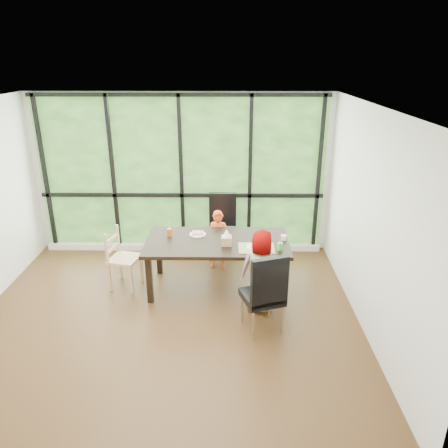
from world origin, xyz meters
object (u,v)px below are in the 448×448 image
Objects in this scene: orange_cup at (169,232)px; chair_interior_leather at (262,291)px; green_cup at (280,246)px; child_toddler at (218,240)px; chair_window_leather at (222,227)px; plate_far at (198,234)px; plate_near at (255,247)px; tissue_box at (227,241)px; chair_end_beech at (124,259)px; white_mug at (284,238)px; dining_table at (217,264)px; child_older at (262,272)px.

chair_interior_leather is at bearing -43.43° from orange_cup.
orange_cup is 1.02× the size of green_cup.
child_toddler is (-0.58, 1.68, -0.06)m from chair_interior_leather.
chair_window_leather reaches higher than orange_cup.
plate_far is 0.93m from plate_near.
chair_end_beech is at bearing 174.54° from tissue_box.
plate_near is 1.30m from orange_cup.
chair_window_leather is 4.57× the size of plate_near.
white_mug is at bearing -7.84° from plate_far.
white_mug is (0.38, 1.09, 0.25)m from chair_interior_leather.
chair_interior_leather is 9.84× the size of green_cup.
chair_end_beech is at bearing -143.02° from chair_window_leather.
plate_far is at bearing -116.44° from child_toddler.
green_cup is at bearing -19.12° from dining_table.
tissue_box is at bearing 167.14° from green_cup.
green_cup is at bearing -23.93° from plate_far.
plate_near is at bearing -17.73° from orange_cup.
chair_interior_leather is at bearing -60.88° from dining_table.
child_toddler is (-0.06, -0.40, -0.06)m from chair_window_leather.
orange_cup is at bearing -174.50° from plate_far.
white_mug is (0.96, 0.04, 0.41)m from dining_table.
chair_window_leather is 4.46× the size of plate_far.
chair_interior_leather is at bearing -110.98° from green_cup.
tissue_box is (0.14, -0.13, 0.44)m from dining_table.
white_mug is at bearing -4.56° from orange_cup.
tissue_box reaches higher than plate_far.
dining_table is 2.28× the size of chair_end_beech.
plate_far is (1.07, 0.21, 0.31)m from chair_end_beech.
white_mug is (0.90, -1.00, 0.25)m from chair_window_leather.
tissue_box reaches higher than white_mug.
green_cup is 0.75m from tissue_box.
chair_end_beech is at bearing -165.82° from orange_cup.
child_older is (0.55, -1.64, 0.03)m from chair_window_leather.
dining_table is 0.48m from tissue_box.
chair_end_beech is 1.55m from tissue_box.
child_older is at bearing -44.56° from tissue_box.
orange_cup is at bearing 166.09° from dining_table.
chair_end_beech reaches higher than tissue_box.
dining_table is 1.36m from chair_end_beech.
dining_table is 0.85m from orange_cup.
plate_near is 2.16× the size of green_cup.
white_mug is (0.43, 0.26, 0.03)m from plate_near.
chair_end_beech is at bearing -9.99° from child_older.
plate_near is at bearing -22.56° from dining_table.
chair_window_leather is at bearing 121.08° from green_cup.
green_cup reaches higher than plate_far.
green_cup is at bearing -85.53° from chair_end_beech.
dining_table is at bearing 135.67° from tissue_box.
dining_table is 27.73× the size of white_mug.
orange_cup is (-0.71, -0.46, 0.32)m from child_toddler.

